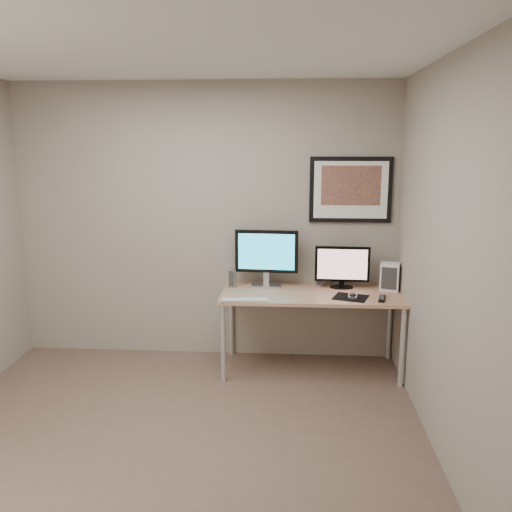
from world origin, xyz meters
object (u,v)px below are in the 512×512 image
at_px(keyboard, 245,300).
at_px(speaker_right, 320,277).
at_px(monitor_tv, 342,266).
at_px(speaker_left, 232,278).
at_px(framed_art, 351,190).
at_px(monitor_large, 266,256).
at_px(fan_unit, 390,277).
at_px(desk, 311,300).

bearing_deg(keyboard, speaker_right, 33.83).
relative_size(speaker_right, keyboard, 0.46).
distance_m(monitor_tv, speaker_right, 0.24).
height_order(speaker_left, keyboard, speaker_left).
distance_m(framed_art, monitor_tv, 0.70).
relative_size(monitor_large, fan_unit, 2.29).
distance_m(monitor_tv, fan_unit, 0.44).
relative_size(desk, fan_unit, 6.29).
xyz_separation_m(monitor_tv, keyboard, (-0.86, -0.46, -0.20)).
bearing_deg(fan_unit, keyboard, -145.78).
bearing_deg(framed_art, desk, -136.54).
relative_size(speaker_left, keyboard, 0.44).
relative_size(monitor_large, speaker_right, 3.25).
height_order(desk, monitor_tv, monitor_tv).
height_order(framed_art, speaker_right, framed_art).
bearing_deg(speaker_right, framed_art, 19.94).
bearing_deg(fan_unit, framed_art, 165.99).
relative_size(monitor_tv, speaker_right, 2.77).
distance_m(speaker_left, speaker_right, 0.81).
bearing_deg(fan_unit, speaker_left, -164.42).
distance_m(framed_art, monitor_large, 0.98).
xyz_separation_m(desk, monitor_tv, (0.28, 0.17, 0.27)).
xyz_separation_m(framed_art, keyboard, (-0.92, -0.62, -0.88)).
xyz_separation_m(desk, speaker_left, (-0.73, 0.14, 0.15)).
distance_m(framed_art, keyboard, 1.42).
relative_size(desk, framed_art, 2.13).
bearing_deg(framed_art, monitor_large, -169.50).
bearing_deg(monitor_tv, framed_art, 68.94).
bearing_deg(desk, monitor_tv, 31.43).
relative_size(framed_art, fan_unit, 2.95).
relative_size(speaker_left, fan_unit, 0.68).
bearing_deg(speaker_right, speaker_left, -172.51).
relative_size(framed_art, speaker_left, 4.33).
xyz_separation_m(keyboard, fan_unit, (1.28, 0.41, 0.12)).
bearing_deg(monitor_tv, speaker_left, -176.34).
height_order(monitor_large, speaker_left, monitor_large).
distance_m(desk, monitor_large, 0.58).
height_order(desk, fan_unit, fan_unit).
distance_m(desk, fan_unit, 0.74).
bearing_deg(speaker_right, fan_unit, -9.84).
xyz_separation_m(desk, speaker_right, (0.08, 0.24, 0.16)).
bearing_deg(desk, speaker_right, 71.04).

